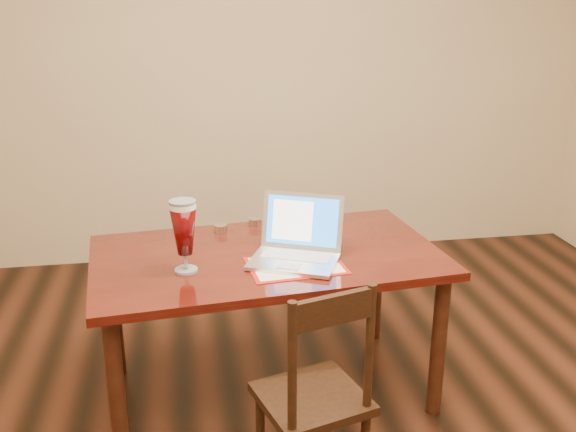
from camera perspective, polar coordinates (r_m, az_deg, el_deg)
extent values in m
cube|color=tan|center=(4.42, -1.44, 13.30)|extent=(4.50, 0.01, 2.70)
cube|color=#52130A|center=(2.85, -1.87, -3.66)|extent=(1.60, 1.00, 0.04)
cylinder|color=#381B0E|center=(2.64, -14.99, -15.07)|extent=(0.07, 0.07, 0.67)
cylinder|color=#381B0E|center=(2.94, 13.23, -11.20)|extent=(0.07, 0.07, 0.67)
cylinder|color=#381B0E|center=(3.25, -15.21, -8.24)|extent=(0.07, 0.07, 0.67)
cylinder|color=#381B0E|center=(3.50, 7.85, -5.73)|extent=(0.07, 0.07, 0.67)
cube|color=#B01610|center=(2.71, 0.69, -4.43)|extent=(0.43, 0.32, 0.00)
cube|color=white|center=(2.71, 0.69, -4.39)|extent=(0.38, 0.28, 0.00)
cube|color=silver|center=(2.72, 0.47, -4.08)|extent=(0.43, 0.38, 0.02)
cube|color=silver|center=(2.76, 0.74, -3.52)|extent=(0.32, 0.22, 0.00)
cube|color=silver|center=(2.65, 0.09, -4.48)|extent=(0.11, 0.10, 0.00)
cube|color=silver|center=(2.81, 1.29, -0.45)|extent=(0.36, 0.22, 0.24)
cube|color=blue|center=(2.81, 1.26, -0.46)|extent=(0.31, 0.18, 0.20)
cube|color=white|center=(2.82, 0.40, -0.39)|extent=(0.18, 0.12, 0.17)
cylinder|color=silver|center=(2.69, -9.04, -4.75)|extent=(0.09, 0.09, 0.01)
cylinder|color=silver|center=(2.67, -9.08, -3.98)|extent=(0.02, 0.02, 0.07)
cylinder|color=white|center=(2.59, -9.35, 0.90)|extent=(0.11, 0.11, 0.02)
cylinder|color=silver|center=(2.59, -9.37, 1.24)|extent=(0.11, 0.11, 0.01)
cylinder|color=silver|center=(3.09, -6.00, -1.15)|extent=(0.06, 0.06, 0.04)
cylinder|color=silver|center=(3.16, -2.98, -0.57)|extent=(0.06, 0.06, 0.04)
cube|color=black|center=(2.47, 2.13, -15.90)|extent=(0.45, 0.44, 0.04)
cylinder|color=black|center=(2.64, -2.47, -18.65)|extent=(0.04, 0.04, 0.36)
cylinder|color=black|center=(2.74, 3.55, -16.98)|extent=(0.04, 0.04, 0.36)
cylinder|color=black|center=(2.16, 0.38, -13.27)|extent=(0.03, 0.03, 0.48)
cylinder|color=black|center=(2.29, 7.26, -11.44)|extent=(0.03, 0.03, 0.48)
cube|color=black|center=(2.14, 4.04, -8.32)|extent=(0.30, 0.11, 0.11)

